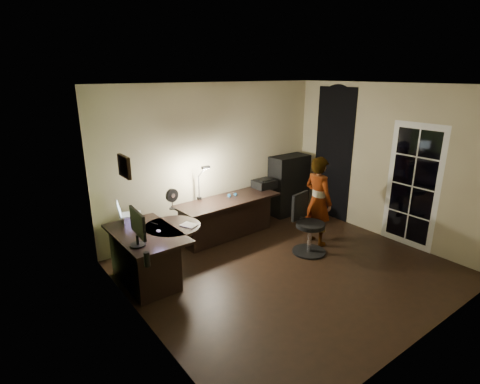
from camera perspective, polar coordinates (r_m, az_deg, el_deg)
floor at (r=5.84m, az=7.53°, el=-11.71°), size 4.50×4.00×0.01m
ceiling at (r=5.10m, az=8.79°, el=15.88°), size 4.50×4.00×0.01m
wall_back at (r=6.83m, az=-3.81°, el=4.99°), size 4.50×0.01×2.70m
wall_front at (r=4.23m, az=27.62°, el=-5.21°), size 4.50×0.01×2.70m
wall_left at (r=4.12m, az=-14.88°, el=-4.27°), size 0.01×4.00×2.70m
wall_right at (r=7.05m, az=21.32°, el=4.20°), size 0.01×4.00×2.70m
green_wall_overlay at (r=4.13m, az=-14.69°, el=-4.23°), size 0.00×4.00×2.70m
arched_doorway at (r=7.69m, az=14.00°, el=5.57°), size 0.01×0.90×2.60m
french_door at (r=6.84m, az=24.80°, el=0.78°), size 0.02×0.92×2.10m
framed_picture at (r=4.39m, az=-17.23°, el=3.73°), size 0.04×0.30×0.25m
desk_left at (r=5.49m, az=-13.84°, el=-9.61°), size 0.81×1.32×0.76m
desk_right at (r=6.73m, az=-1.76°, el=-4.00°), size 1.95×0.76×0.72m
cabinet at (r=7.86m, az=7.44°, el=1.07°), size 0.83×0.41×1.24m
laptop_stand at (r=5.75m, az=-16.36°, el=-3.83°), size 0.26×0.22×0.10m
laptop at (r=5.69m, az=-16.50°, el=-2.26°), size 0.42×0.40×0.23m
monitor at (r=4.91m, az=-15.44°, el=-6.05°), size 0.14×0.51×0.33m
mouse at (r=5.29m, az=-12.31°, el=-5.83°), size 0.07×0.09×0.03m
phone at (r=5.52m, az=-7.79°, el=-4.66°), size 0.08×0.15×0.01m
pen at (r=5.59m, az=-12.97°, el=-4.67°), size 0.06×0.14×0.01m
speaker at (r=4.41m, az=-13.99°, el=-9.90°), size 0.08×0.08×0.18m
notepad at (r=5.44m, az=-7.78°, el=-5.00°), size 0.24×0.27×0.01m
desk_fan at (r=6.22m, az=-10.33°, el=-1.03°), size 0.25×0.17×0.35m
headphones at (r=6.76m, az=-1.19°, el=-0.42°), size 0.18×0.09×0.08m
printer at (r=7.26m, az=3.71°, el=1.29°), size 0.42×0.33×0.19m
desk_lamp at (r=6.52m, az=-6.33°, el=1.70°), size 0.25×0.36×0.71m
office_chair at (r=6.20m, az=10.70°, el=-4.93°), size 0.65×0.65×0.99m
person at (r=6.49m, az=11.80°, el=-1.35°), size 0.39×0.57×1.54m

